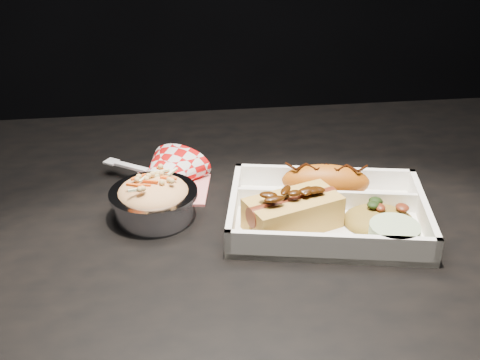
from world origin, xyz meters
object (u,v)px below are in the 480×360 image
Objects in this scene: food_tray at (327,216)px; napkin_fork at (162,177)px; dining_table at (266,274)px; hotdog at (293,210)px; foil_coleslaw_cup at (154,198)px; fried_pastry at (326,181)px.

napkin_fork is (-0.21, 0.12, 0.01)m from food_tray.
hotdog is (0.03, -0.04, 0.12)m from dining_table.
napkin_fork reaches higher than foil_coleslaw_cup.
fried_pastry is 0.23m from foil_coleslaw_cup.
fried_pastry is 0.75× the size of napkin_fork.
dining_table is at bearing -3.09° from napkin_fork.
napkin_fork is at bearing 162.42° from fried_pastry.
napkin_fork is at bearing 142.29° from dining_table.
food_tray is at bearing 4.06° from napkin_fork.
hotdog is at bearing -6.70° from napkin_fork.
dining_table is 9.23× the size of hotdog.
hotdog is 1.13× the size of foil_coleslaw_cup.
hotdog reaches higher than foil_coleslaw_cup.
fried_pastry is at bearing 17.04° from napkin_fork.
food_tray is at bearing -0.12° from hotdog.
food_tray is at bearing -101.46° from fried_pastry.
fried_pastry is at bearing 2.96° from foil_coleslaw_cup.
hotdog reaches higher than food_tray.
foil_coleslaw_cup reaches higher than fried_pastry.
foil_coleslaw_cup is (-0.22, 0.04, 0.02)m from food_tray.
napkin_fork reaches higher than dining_table.
food_tray is 0.06m from fried_pastry.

